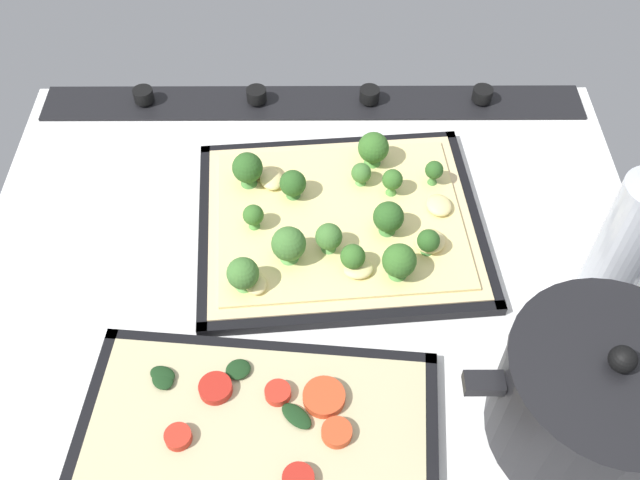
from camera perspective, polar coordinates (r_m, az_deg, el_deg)
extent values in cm
cube|color=white|center=(81.87, -0.60, -5.06)|extent=(78.96, 72.65, 3.00)
cube|color=black|center=(102.59, -0.56, 10.96)|extent=(75.80, 7.00, 0.80)
cylinder|color=black|center=(104.32, 12.82, 11.27)|extent=(2.80, 2.80, 1.80)
cylinder|color=black|center=(102.01, 3.97, 11.50)|extent=(2.80, 2.80, 1.80)
cylinder|color=black|center=(102.11, -5.09, 11.46)|extent=(2.80, 2.80, 1.80)
cylinder|color=black|center=(104.63, -13.90, 11.16)|extent=(2.80, 2.80, 1.80)
cube|color=black|center=(86.61, 1.58, 1.16)|extent=(36.01, 31.22, 0.50)
cube|color=black|center=(95.65, 0.73, 7.57)|extent=(33.77, 3.96, 1.30)
cube|color=black|center=(78.23, 2.62, -6.30)|extent=(33.77, 3.96, 1.30)
cube|color=black|center=(89.14, 12.06, 1.99)|extent=(3.54, 28.55, 1.30)
cube|color=black|center=(86.49, -9.21, 0.61)|extent=(3.54, 28.55, 1.30)
cube|color=beige|center=(86.03, 1.59, 1.48)|extent=(33.42, 28.63, 1.00)
cube|color=#EFDB8C|center=(85.50, 1.60, 1.79)|extent=(30.70, 25.82, 0.40)
cone|color=#68AD54|center=(79.02, -6.06, -3.49)|extent=(1.96, 1.96, 1.06)
sphere|color=#427533|center=(77.52, -6.18, -2.69)|extent=(3.57, 3.57, 3.57)
cone|color=#5B9F46|center=(80.02, 6.22, -2.51)|extent=(2.10, 2.10, 1.11)
sphere|color=#386B28|center=(78.43, 6.34, -1.64)|extent=(3.83, 3.83, 3.83)
cone|color=#4D8B3F|center=(83.82, 5.39, 0.99)|extent=(1.98, 1.98, 1.16)
sphere|color=#2D5B23|center=(82.36, 5.48, 1.85)|extent=(3.60, 3.60, 3.60)
cone|color=#4D8B3F|center=(88.93, -5.70, 4.82)|extent=(2.06, 2.06, 1.36)
sphere|color=#2D5B23|center=(87.44, -5.81, 5.76)|extent=(3.75, 3.75, 3.75)
cone|color=#5B9F46|center=(80.28, 2.59, -1.99)|extent=(1.55, 1.55, 0.95)
sphere|color=#386B28|center=(79.07, 2.63, -1.32)|extent=(2.82, 2.82, 2.82)
cone|color=#68AD54|center=(88.90, 3.27, 4.76)|extent=(1.36, 1.36, 0.82)
sphere|color=#427533|center=(87.94, 3.31, 5.36)|extent=(2.48, 2.48, 2.48)
cone|color=#4D8B3F|center=(87.34, -2.15, 3.79)|extent=(1.78, 1.78, 0.92)
sphere|color=#2D5B23|center=(86.12, -2.18, 4.55)|extent=(3.23, 3.23, 3.23)
cone|color=#4D8B3F|center=(82.49, 8.53, -0.69)|extent=(1.44, 1.44, 0.99)
sphere|color=#2D5B23|center=(81.35, 8.65, -0.05)|extent=(2.62, 2.62, 2.62)
cone|color=#68AD54|center=(81.80, 0.70, -0.47)|extent=(1.70, 1.70, 1.06)
sphere|color=#427533|center=(80.48, 0.71, 0.28)|extent=(3.09, 3.09, 3.09)
cone|color=#5B9F46|center=(87.85, 5.71, 4.08)|extent=(1.38, 1.38, 1.38)
sphere|color=#386B28|center=(86.67, 5.80, 4.82)|extent=(2.52, 2.52, 2.52)
cone|color=#5B9F46|center=(91.36, 4.21, 6.43)|extent=(2.14, 2.14, 1.18)
sphere|color=#386B28|center=(89.93, 4.28, 7.36)|extent=(3.90, 3.90, 3.90)
cone|color=#5B9F46|center=(84.29, -5.27, 1.34)|extent=(1.36, 1.36, 1.09)
sphere|color=#386B28|center=(83.18, -5.34, 2.00)|extent=(2.46, 2.46, 2.46)
cone|color=#68AD54|center=(80.99, -2.47, -1.21)|extent=(2.16, 2.16, 1.14)
sphere|color=#427533|center=(79.39, -2.52, -0.30)|extent=(3.92, 3.92, 3.92)
cone|color=#4D8B3F|center=(89.71, 8.97, 4.86)|extent=(1.24, 1.24, 1.34)
sphere|color=#2D5B23|center=(88.64, 9.09, 5.54)|extent=(2.25, 2.25, 2.25)
ellipsoid|color=#EFDB8C|center=(79.93, 3.08, -2.32)|extent=(3.78, 3.29, 1.18)
ellipsoid|color=#EFDB8C|center=(89.92, -5.50, 5.20)|extent=(2.74, 2.59, 0.84)
ellipsoid|color=#EFDB8C|center=(83.16, 8.75, -0.10)|extent=(5.05, 5.02, 1.29)
ellipsoid|color=#EFDB8C|center=(88.94, -3.89, 4.87)|extent=(3.89, 4.39, 1.28)
ellipsoid|color=#EFDB8C|center=(78.94, -5.13, -3.57)|extent=(2.88, 3.33, 1.04)
ellipsoid|color=#EFDB8C|center=(87.00, 9.46, 2.75)|extent=(3.48, 3.86, 1.22)
cube|color=black|center=(71.80, -5.25, -16.64)|extent=(37.01, 27.05, 0.50)
cube|color=black|center=(76.38, -4.03, -8.66)|extent=(34.94, 4.38, 1.30)
cube|color=black|center=(71.39, 8.90, -17.49)|extent=(3.38, 23.98, 1.30)
cube|color=black|center=(75.36, -18.49, -14.74)|extent=(3.38, 23.98, 1.30)
cube|color=#C3B789|center=(71.15, -5.29, -16.43)|extent=(34.40, 24.44, 0.90)
cylinder|color=red|center=(72.49, -3.38, -12.06)|extent=(2.63, 2.63, 1.00)
cylinder|color=#D14723|center=(72.16, 0.32, -12.41)|extent=(4.23, 4.23, 1.00)
cylinder|color=red|center=(71.69, -11.25, -15.14)|extent=(2.62, 2.62, 1.00)
cylinder|color=#D14723|center=(70.60, 1.34, -15.09)|extent=(2.99, 2.99, 1.00)
cylinder|color=#B22319|center=(73.33, -8.33, -11.62)|extent=(3.36, 3.36, 1.00)
cylinder|color=#B22319|center=(68.91, -1.74, -18.53)|extent=(3.00, 3.00, 1.00)
ellipsoid|color=#193819|center=(74.16, -6.54, -10.21)|extent=(3.29, 3.16, 0.60)
ellipsoid|color=#193819|center=(75.12, -12.44, -10.43)|extent=(3.18, 2.71, 0.60)
ellipsoid|color=#193819|center=(71.42, -1.88, -13.86)|extent=(3.89, 3.77, 0.60)
ellipsoid|color=#193819|center=(74.83, -12.43, -10.83)|extent=(3.13, 3.15, 0.60)
cylinder|color=black|center=(72.12, 21.06, -11.95)|extent=(18.22, 18.22, 11.71)
cylinder|color=black|center=(66.95, 22.57, -9.45)|extent=(18.58, 18.58, 0.80)
sphere|color=black|center=(65.66, 23.00, -8.75)|extent=(2.40, 2.40, 2.40)
cube|color=black|center=(65.77, 12.93, -11.05)|extent=(3.60, 2.00, 1.20)
cylinder|color=#B7BCC6|center=(79.85, 23.18, -0.58)|extent=(5.79, 5.79, 17.74)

